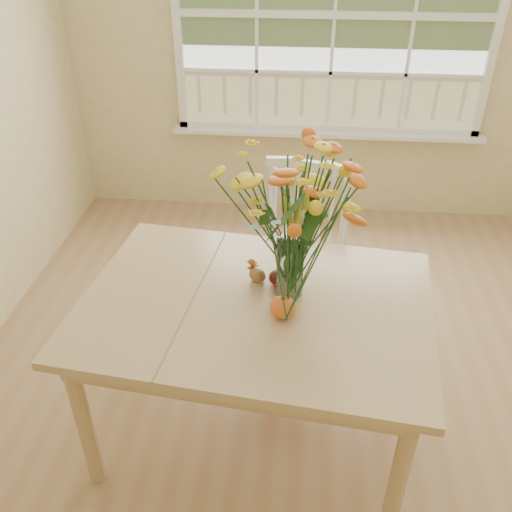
{
  "coord_description": "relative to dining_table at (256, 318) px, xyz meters",
  "views": [
    {
      "loc": [
        -0.18,
        -1.92,
        2.24
      ],
      "look_at": [
        -0.35,
        -0.08,
        1.01
      ],
      "focal_mm": 38.0,
      "sensor_mm": 36.0,
      "label": 1
    }
  ],
  "objects": [
    {
      "name": "window",
      "position": [
        0.35,
        2.32,
        0.83
      ],
      "size": [
        2.42,
        0.12,
        1.74
      ],
      "color": "silver",
      "rests_on": "wall_back"
    },
    {
      "name": "floor",
      "position": [
        0.35,
        0.1,
        -0.71
      ],
      "size": [
        4.0,
        4.5,
        0.01
      ],
      "primitive_type": "cube",
      "color": "#A87D51",
      "rests_on": "ground"
    },
    {
      "name": "wall_back",
      "position": [
        0.35,
        2.35,
        0.65
      ],
      "size": [
        4.0,
        0.02,
        2.7
      ],
      "primitive_type": "cube",
      "color": "#D1BC85",
      "rests_on": "floor"
    },
    {
      "name": "flower_vase",
      "position": [
        0.14,
        0.08,
        0.49
      ],
      "size": [
        0.55,
        0.55,
        0.66
      ],
      "color": "white",
      "rests_on": "dining_table"
    },
    {
      "name": "dark_gourd",
      "position": [
        0.08,
        0.13,
        0.13
      ],
      "size": [
        0.12,
        0.07,
        0.07
      ],
      "color": "#38160F",
      "rests_on": "dining_table"
    },
    {
      "name": "windsor_chair",
      "position": [
        0.19,
        0.78,
        -0.12
      ],
      "size": [
        0.58,
        0.57,
        1.04
      ],
      "rotation": [
        0.0,
        0.0,
        -0.25
      ],
      "color": "white",
      "rests_on": "floor"
    },
    {
      "name": "dining_table",
      "position": [
        0.0,
        0.0,
        0.0
      ],
      "size": [
        1.6,
        1.22,
        0.79
      ],
      "rotation": [
        0.0,
        0.0,
        -0.11
      ],
      "color": "tan",
      "rests_on": "floor"
    },
    {
      "name": "pumpkin",
      "position": [
        0.12,
        -0.09,
        0.14
      ],
      "size": [
        0.11,
        0.11,
        0.09
      ],
      "primitive_type": "ellipsoid",
      "color": "#CA5017",
      "rests_on": "dining_table"
    },
    {
      "name": "turkey_figurine",
      "position": [
        -0.0,
        0.14,
        0.13
      ],
      "size": [
        0.1,
        0.09,
        0.1
      ],
      "rotation": [
        0.0,
        0.0,
        -0.51
      ],
      "color": "#CCB78C",
      "rests_on": "dining_table"
    }
  ]
}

